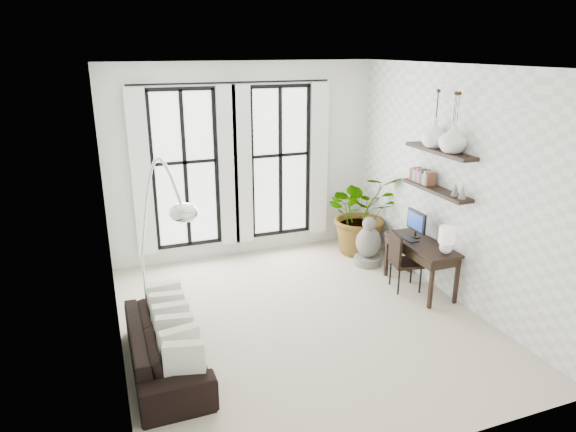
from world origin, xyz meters
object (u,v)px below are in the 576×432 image
arc_lamp (159,204)px  buddha (368,245)px  desk_chair (401,258)px  plant (362,213)px  sofa (166,346)px  desk (424,247)px

arc_lamp → buddha: arc_lamp is taller
desk_chair → plant: bearing=94.4°
desk_chair → buddha: (0.01, 0.97, -0.15)m
sofa → buddha: 3.91m
desk_chair → arc_lamp: 3.62m
plant → arc_lamp: size_ratio=0.62×
desk → desk_chair: desk is taller
sofa → plant: 4.32m
plant → desk_chair: plant is taller
sofa → plant: plant is taller
sofa → buddha: buddha is taller
desk → desk_chair: size_ratio=1.41×
desk_chair → arc_lamp: bearing=-164.7°
sofa → desk_chair: desk_chair is taller
sofa → desk: size_ratio=1.54×
desk → plant: bearing=93.5°
arc_lamp → desk_chair: bearing=4.8°
sofa → desk_chair: size_ratio=2.18×
desk → arc_lamp: 3.80m
sofa → desk: bearing=-80.6°
desk → desk_chair: (-0.26, 0.15, -0.20)m
desk → buddha: bearing=102.7°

